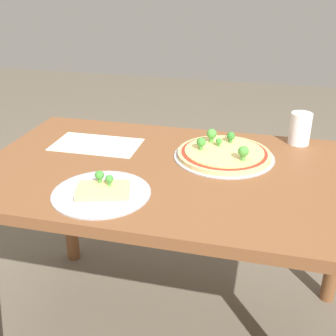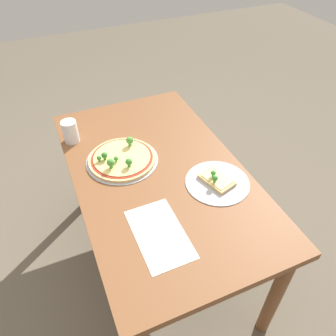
{
  "view_description": "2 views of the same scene",
  "coord_description": "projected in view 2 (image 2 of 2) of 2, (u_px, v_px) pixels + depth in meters",
  "views": [
    {
      "loc": [
        0.26,
        -1.2,
        1.29
      ],
      "look_at": [
        -0.02,
        -0.04,
        0.72
      ],
      "focal_mm": 45.0,
      "sensor_mm": 36.0,
      "label": 1
    },
    {
      "loc": [
        -1.05,
        0.4,
        1.72
      ],
      "look_at": [
        -0.02,
        -0.04,
        0.72
      ],
      "focal_mm": 35.0,
      "sensor_mm": 36.0,
      "label": 2
    }
  ],
  "objects": [
    {
      "name": "dining_table",
      "position": [
        158.0,
        184.0,
        1.58
      ],
      "size": [
        1.3,
        0.76,
        0.7
      ],
      "color": "brown",
      "rests_on": "ground_plane"
    },
    {
      "name": "pizza_tray_whole",
      "position": [
        122.0,
        159.0,
        1.56
      ],
      "size": [
        0.34,
        0.34,
        0.07
      ],
      "color": "#A3A3A8",
      "rests_on": "dining_table"
    },
    {
      "name": "paper_menu",
      "position": [
        160.0,
        234.0,
        1.25
      ],
      "size": [
        0.32,
        0.19,
        0.0
      ],
      "primitive_type": "cube",
      "rotation": [
        0.0,
        0.0,
        0.01
      ],
      "color": "white",
      "rests_on": "dining_table"
    },
    {
      "name": "drinking_cup",
      "position": [
        70.0,
        132.0,
        1.65
      ],
      "size": [
        0.08,
        0.08,
        0.12
      ],
      "primitive_type": "cylinder",
      "color": "white",
      "rests_on": "dining_table"
    },
    {
      "name": "pizza_tray_slice",
      "position": [
        217.0,
        181.0,
        1.45
      ],
      "size": [
        0.29,
        0.29,
        0.06
      ],
      "color": "#A3A3A8",
      "rests_on": "dining_table"
    },
    {
      "name": "ground_plane",
      "position": [
        160.0,
        255.0,
        1.98
      ],
      "size": [
        8.0,
        8.0,
        0.0
      ],
      "primitive_type": "plane",
      "color": "brown"
    }
  ]
}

